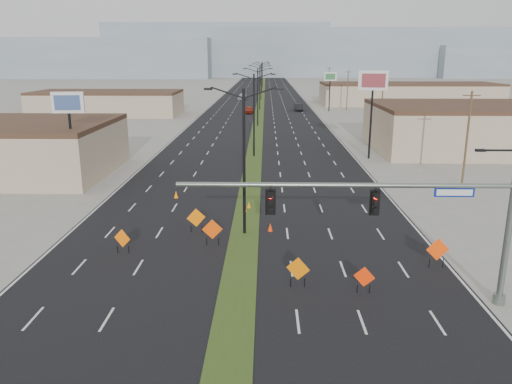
{
  "coord_description": "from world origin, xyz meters",
  "views": [
    {
      "loc": [
        1.46,
        -20.95,
        11.99
      ],
      "look_at": [
        0.82,
        11.33,
        3.2
      ],
      "focal_mm": 35.0,
      "sensor_mm": 36.0,
      "label": 1
    }
  ],
  "objects_px": {
    "cone_3": "(176,195)",
    "streetlight_6": "(262,74)",
    "car_left": "(249,110)",
    "construction_sign_0": "(122,239)",
    "streetlight_1": "(254,112)",
    "pole_sign_east_near": "(373,87)",
    "streetlight_0": "(244,158)",
    "construction_sign_2": "(212,230)",
    "car_mid": "(299,107)",
    "construction_sign_4": "(364,278)",
    "streetlight_2": "(258,95)",
    "construction_sign_3": "(298,270)",
    "construction_sign_5": "(438,250)",
    "pole_sign_east_far": "(330,80)",
    "pole_sign_west": "(69,110)",
    "signal_mast": "(413,212)",
    "construction_sign_1": "(196,218)",
    "cone_1": "(245,209)",
    "cone_2": "(249,205)",
    "car_far": "(242,97)",
    "streetlight_3": "(260,86)",
    "streetlight_4": "(261,80)",
    "streetlight_5": "(262,77)",
    "cone_0": "(270,227)"
  },
  "relations": [
    {
      "from": "streetlight_0",
      "to": "streetlight_4",
      "type": "distance_m",
      "value": 112.0
    },
    {
      "from": "streetlight_1",
      "to": "pole_sign_east_near",
      "type": "bearing_deg",
      "value": -4.35
    },
    {
      "from": "construction_sign_1",
      "to": "pole_sign_west",
      "type": "xyz_separation_m",
      "value": [
        -13.37,
        12.91,
        6.16
      ]
    },
    {
      "from": "streetlight_4",
      "to": "pole_sign_east_far",
      "type": "bearing_deg",
      "value": -62.56
    },
    {
      "from": "streetlight_0",
      "to": "construction_sign_2",
      "type": "height_order",
      "value": "streetlight_0"
    },
    {
      "from": "streetlight_5",
      "to": "car_left",
      "type": "bearing_deg",
      "value": -92.01
    },
    {
      "from": "signal_mast",
      "to": "cone_1",
      "type": "relative_size",
      "value": 28.06
    },
    {
      "from": "car_mid",
      "to": "construction_sign_4",
      "type": "bearing_deg",
      "value": -93.08
    },
    {
      "from": "streetlight_6",
      "to": "cone_2",
      "type": "relative_size",
      "value": 17.71
    },
    {
      "from": "streetlight_4",
      "to": "cone_0",
      "type": "height_order",
      "value": "streetlight_4"
    },
    {
      "from": "pole_sign_east_near",
      "to": "pole_sign_east_far",
      "type": "relative_size",
      "value": 1.21
    },
    {
      "from": "streetlight_1",
      "to": "car_mid",
      "type": "height_order",
      "value": "streetlight_1"
    },
    {
      "from": "streetlight_1",
      "to": "car_left",
      "type": "distance_m",
      "value": 48.62
    },
    {
      "from": "streetlight_0",
      "to": "construction_sign_2",
      "type": "distance_m",
      "value": 5.33
    },
    {
      "from": "construction_sign_1",
      "to": "construction_sign_4",
      "type": "height_order",
      "value": "construction_sign_1"
    },
    {
      "from": "car_left",
      "to": "construction_sign_1",
      "type": "bearing_deg",
      "value": -91.94
    },
    {
      "from": "signal_mast",
      "to": "car_mid",
      "type": "height_order",
      "value": "signal_mast"
    },
    {
      "from": "car_far",
      "to": "construction_sign_0",
      "type": "distance_m",
      "value": 116.17
    },
    {
      "from": "cone_2",
      "to": "pole_sign_east_far",
      "type": "height_order",
      "value": "pole_sign_east_far"
    },
    {
      "from": "streetlight_1",
      "to": "construction_sign_3",
      "type": "height_order",
      "value": "streetlight_1"
    },
    {
      "from": "pole_sign_east_near",
      "to": "streetlight_4",
      "type": "bearing_deg",
      "value": 112.69
    },
    {
      "from": "car_left",
      "to": "cone_3",
      "type": "bearing_deg",
      "value": -94.58
    },
    {
      "from": "streetlight_3",
      "to": "construction_sign_2",
      "type": "height_order",
      "value": "streetlight_3"
    },
    {
      "from": "streetlight_0",
      "to": "construction_sign_5",
      "type": "height_order",
      "value": "streetlight_0"
    },
    {
      "from": "streetlight_2",
      "to": "cone_1",
      "type": "relative_size",
      "value": 17.25
    },
    {
      "from": "pole_sign_east_far",
      "to": "pole_sign_west",
      "type": "bearing_deg",
      "value": -119.75
    },
    {
      "from": "streetlight_4",
      "to": "streetlight_6",
      "type": "height_order",
      "value": "same"
    },
    {
      "from": "car_left",
      "to": "pole_sign_east_far",
      "type": "distance_m",
      "value": 19.77
    },
    {
      "from": "streetlight_2",
      "to": "construction_sign_3",
      "type": "relative_size",
      "value": 5.84
    },
    {
      "from": "car_mid",
      "to": "construction_sign_3",
      "type": "height_order",
      "value": "construction_sign_3"
    },
    {
      "from": "car_far",
      "to": "construction_sign_5",
      "type": "bearing_deg",
      "value": -76.21
    },
    {
      "from": "streetlight_1",
      "to": "cone_0",
      "type": "height_order",
      "value": "streetlight_1"
    },
    {
      "from": "car_far",
      "to": "construction_sign_3",
      "type": "bearing_deg",
      "value": -80.28
    },
    {
      "from": "streetlight_0",
      "to": "construction_sign_5",
      "type": "relative_size",
      "value": 5.49
    },
    {
      "from": "streetlight_4",
      "to": "pole_sign_west",
      "type": "xyz_separation_m",
      "value": [
        -16.76,
        -98.98,
        1.78
      ]
    },
    {
      "from": "cone_1",
      "to": "cone_2",
      "type": "distance_m",
      "value": 1.05
    },
    {
      "from": "cone_1",
      "to": "pole_sign_west",
      "type": "distance_m",
      "value": 19.68
    },
    {
      "from": "streetlight_4",
      "to": "streetlight_5",
      "type": "bearing_deg",
      "value": 90.0
    },
    {
      "from": "construction_sign_3",
      "to": "pole_sign_west",
      "type": "height_order",
      "value": "pole_sign_west"
    },
    {
      "from": "pole_sign_east_far",
      "to": "streetlight_3",
      "type": "bearing_deg",
      "value": 166.95
    },
    {
      "from": "construction_sign_1",
      "to": "cone_3",
      "type": "height_order",
      "value": "construction_sign_1"
    },
    {
      "from": "construction_sign_1",
      "to": "construction_sign_5",
      "type": "distance_m",
      "value": 15.96
    },
    {
      "from": "cone_3",
      "to": "streetlight_6",
      "type": "bearing_deg",
      "value": 87.71
    },
    {
      "from": "construction_sign_4",
      "to": "car_mid",
      "type": "bearing_deg",
      "value": 107.77
    },
    {
      "from": "car_left",
      "to": "construction_sign_0",
      "type": "distance_m",
      "value": 80.29
    },
    {
      "from": "construction_sign_4",
      "to": "pole_sign_west",
      "type": "distance_m",
      "value": 32.73
    },
    {
      "from": "streetlight_1",
      "to": "streetlight_3",
      "type": "height_order",
      "value": "same"
    },
    {
      "from": "streetlight_2",
      "to": "construction_sign_1",
      "type": "bearing_deg",
      "value": -93.47
    },
    {
      "from": "construction_sign_0",
      "to": "car_far",
      "type": "bearing_deg",
      "value": 110.52
    },
    {
      "from": "streetlight_5",
      "to": "cone_3",
      "type": "relative_size",
      "value": 15.51
    }
  ]
}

